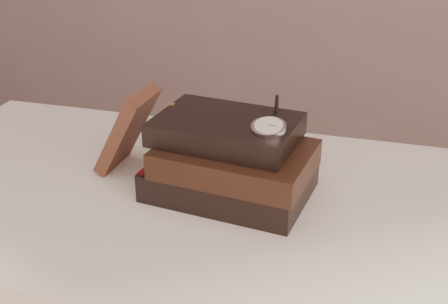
# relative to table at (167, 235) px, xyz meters

# --- Properties ---
(table) EXTENTS (1.00, 0.60, 0.75)m
(table) POSITION_rel_table_xyz_m (0.00, 0.00, 0.00)
(table) COLOR white
(table) RESTS_ON ground
(book_stack) EXTENTS (0.28, 0.21, 0.13)m
(book_stack) POSITION_rel_table_xyz_m (0.11, 0.02, 0.15)
(book_stack) COLOR black
(book_stack) RESTS_ON table
(journal) EXTENTS (0.10, 0.11, 0.15)m
(journal) POSITION_rel_table_xyz_m (-0.09, 0.06, 0.17)
(journal) COLOR #3C2017
(journal) RESTS_ON table
(pocket_watch) EXTENTS (0.06, 0.16, 0.02)m
(pocket_watch) POSITION_rel_table_xyz_m (0.18, -0.00, 0.23)
(pocket_watch) COLOR silver
(pocket_watch) RESTS_ON book_stack
(eyeglasses) EXTENTS (0.12, 0.14, 0.05)m
(eyeglasses) POSITION_rel_table_xyz_m (0.03, 0.12, 0.17)
(eyeglasses) COLOR silver
(eyeglasses) RESTS_ON book_stack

